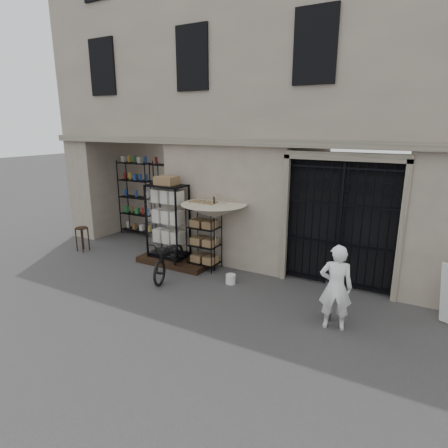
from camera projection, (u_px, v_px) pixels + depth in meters
The scene contains 14 objects.
ground at pixel (225, 307), 7.72m from camera, with size 80.00×80.00×0.00m, color black.
main_building at pixel (298, 92), 9.94m from camera, with size 14.00×4.00×9.00m, color gray.
shop_recess at pixel (143, 195), 11.81m from camera, with size 3.00×1.70×3.00m, color black.
shop_shelving at pixel (153, 200), 12.32m from camera, with size 2.70×0.50×2.50m, color black.
iron_gate at pixel (342, 223), 8.43m from camera, with size 2.50×0.21×3.00m.
step_platform at pixel (175, 261), 10.13m from camera, with size 2.00×0.90×0.15m, color black.
display_cabinet at pixel (168, 225), 10.04m from camera, with size 1.02×0.67×2.14m.
wire_rack at pixel (204, 238), 9.62m from camera, with size 0.87×0.73×1.69m.
market_umbrella at pixel (214, 207), 9.21m from camera, with size 1.58×1.61×2.33m.
white_bucket at pixel (231, 279), 8.84m from camera, with size 0.23×0.23×0.23m, color silver.
bicycle at pixel (170, 276), 9.32m from camera, with size 0.64×0.96×1.83m, color black.
wooden_stool at pixel (82, 239), 11.08m from camera, with size 0.42×0.42×0.72m.
steel_bollard at pixel (328, 301), 7.12m from camera, with size 0.15×0.15×0.80m, color #515358.
shopkeeper at pixel (332, 327), 6.95m from camera, with size 0.59×1.61×0.39m, color white.
Camera 1 is at (3.40, -6.14, 3.64)m, focal length 30.00 mm.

